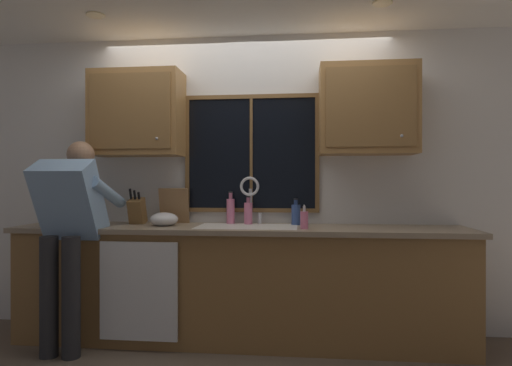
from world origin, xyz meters
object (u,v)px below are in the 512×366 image
(person_standing, at_px, (69,222))
(bottle_tall_clear, at_px, (231,210))
(bottle_green_glass, at_px, (248,213))
(bottle_amber_small, at_px, (296,214))
(mixing_bowl, at_px, (164,219))
(knife_block, at_px, (137,211))
(cutting_board, at_px, (174,206))
(soap_dispenser, at_px, (304,220))

(person_standing, xyz_separation_m, bottle_tall_clear, (1.15, 0.55, 0.06))
(bottle_green_glass, height_order, bottle_amber_small, bottle_green_glass)
(mixing_bowl, bearing_deg, knife_block, 157.36)
(knife_block, xyz_separation_m, bottle_green_glass, (0.94, 0.08, -0.01))
(cutting_board, bearing_deg, soap_dispenser, -17.19)
(cutting_board, relative_size, soap_dispenser, 1.67)
(bottle_green_glass, height_order, bottle_tall_clear, bottle_tall_clear)
(mixing_bowl, relative_size, bottle_green_glass, 0.96)
(soap_dispenser, height_order, bottle_tall_clear, bottle_tall_clear)
(cutting_board, distance_m, bottle_amber_small, 1.06)
(mixing_bowl, bearing_deg, soap_dispenser, -6.05)
(mixing_bowl, distance_m, bottle_amber_small, 1.09)
(bottle_tall_clear, bearing_deg, bottle_green_glass, -11.18)
(knife_block, distance_m, bottle_tall_clear, 0.79)
(bottle_tall_clear, bearing_deg, person_standing, -154.17)
(knife_block, height_order, bottle_tall_clear, knife_block)
(bottle_amber_small, bearing_deg, bottle_tall_clear, 175.87)
(knife_block, relative_size, cutting_board, 1.04)
(person_standing, distance_m, knife_block, 0.57)
(knife_block, xyz_separation_m, bottle_tall_clear, (0.79, 0.11, 0.01))
(cutting_board, distance_m, bottle_green_glass, 0.66)
(knife_block, relative_size, bottle_amber_small, 1.46)
(knife_block, xyz_separation_m, mixing_bowl, (0.27, -0.11, -0.06))
(person_standing, relative_size, bottle_tall_clear, 5.80)
(knife_block, relative_size, bottle_green_glass, 1.35)
(soap_dispenser, bearing_deg, bottle_green_glass, 146.24)
(soap_dispenser, height_order, bottle_green_glass, bottle_green_glass)
(cutting_board, height_order, mixing_bowl, cutting_board)
(soap_dispenser, bearing_deg, cutting_board, 162.81)
(cutting_board, xyz_separation_m, bottle_tall_clear, (0.50, -0.00, -0.04))
(person_standing, height_order, soap_dispenser, person_standing)
(soap_dispenser, bearing_deg, person_standing, -173.22)
(person_standing, bearing_deg, bottle_green_glass, 21.90)
(cutting_board, relative_size, mixing_bowl, 1.35)
(person_standing, bearing_deg, cutting_board, 40.72)
(bottle_green_glass, relative_size, bottle_tall_clear, 0.86)
(knife_block, bearing_deg, person_standing, -128.98)
(person_standing, bearing_deg, bottle_amber_small, 16.80)
(mixing_bowl, distance_m, bottle_tall_clear, 0.56)
(knife_block, bearing_deg, bottle_amber_small, 2.96)
(bottle_tall_clear, bearing_deg, bottle_amber_small, -4.13)
(bottle_green_glass, xyz_separation_m, bottle_amber_small, (0.40, -0.01, -0.01))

